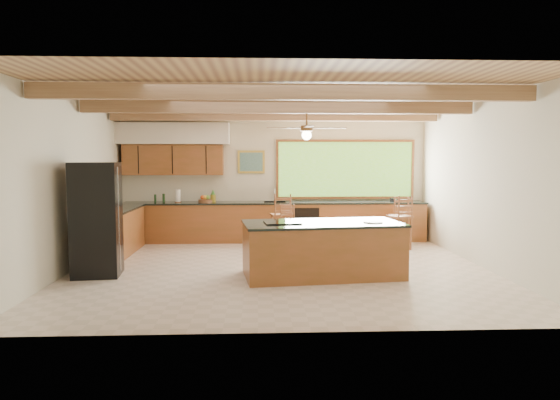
{
  "coord_description": "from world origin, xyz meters",
  "views": [
    {
      "loc": [
        -0.4,
        -8.65,
        1.94
      ],
      "look_at": [
        0.03,
        0.8,
        1.14
      ],
      "focal_mm": 32.0,
      "sensor_mm": 36.0,
      "label": 1
    }
  ],
  "objects": [
    {
      "name": "island",
      "position": [
        0.66,
        -0.59,
        0.45
      ],
      "size": [
        2.69,
        1.5,
        0.91
      ],
      "rotation": [
        0.0,
        0.0,
        0.12
      ],
      "color": "brown",
      "rests_on": "ground"
    },
    {
      "name": "bar_stool_b",
      "position": [
        0.25,
        1.8,
        0.58
      ],
      "size": [
        0.42,
        0.42,
        0.98
      ],
      "rotation": [
        0.0,
        0.0,
        -0.21
      ],
      "color": "brown",
      "rests_on": "ground"
    },
    {
      "name": "refrigerator",
      "position": [
        -3.05,
        -0.39,
        0.94
      ],
      "size": [
        0.8,
        0.78,
        1.87
      ],
      "rotation": [
        0.0,
        0.0,
        0.1
      ],
      "color": "black",
      "rests_on": "ground"
    },
    {
      "name": "ground",
      "position": [
        0.0,
        0.0,
        0.0
      ],
      "size": [
        7.2,
        7.2,
        0.0
      ],
      "primitive_type": "plane",
      "color": "beige",
      "rests_on": "ground"
    },
    {
      "name": "bar_stool_d",
      "position": [
        2.77,
        2.3,
        0.65
      ],
      "size": [
        0.41,
        0.41,
        1.09
      ],
      "rotation": [
        0.0,
        0.0,
        0.04
      ],
      "color": "brown",
      "rests_on": "ground"
    },
    {
      "name": "room_shell",
      "position": [
        -0.17,
        0.65,
        2.21
      ],
      "size": [
        7.27,
        6.54,
        3.02
      ],
      "color": "beige",
      "rests_on": "ground"
    },
    {
      "name": "bar_stool_c",
      "position": [
        2.62,
        1.66,
        0.69
      ],
      "size": [
        0.53,
        0.53,
        1.17
      ],
      "rotation": [
        0.0,
        0.0,
        0.33
      ],
      "color": "brown",
      "rests_on": "ground"
    },
    {
      "name": "bar_stool_a",
      "position": [
        0.1,
        1.97,
        0.7
      ],
      "size": [
        0.49,
        0.49,
        1.18
      ],
      "rotation": [
        0.0,
        0.0,
        0.17
      ],
      "color": "brown",
      "rests_on": "ground"
    },
    {
      "name": "counter_run",
      "position": [
        -0.82,
        2.52,
        0.46
      ],
      "size": [
        7.12,
        3.1,
        1.22
      ],
      "color": "brown",
      "rests_on": "ground"
    }
  ]
}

